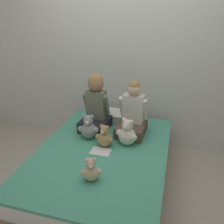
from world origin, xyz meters
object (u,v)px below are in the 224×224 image
(child_on_left, at_px, (96,106))
(sign_card, at_px, (101,151))
(bed, at_px, (103,167))
(teddy_bear_held_by_left_child, at_px, (89,128))
(teddy_bear_held_by_right_child, at_px, (127,134))
(child_on_right, at_px, (133,115))
(teddy_bear_between_children, at_px, (105,137))
(teddy_bear_at_foot_of_bed, at_px, (91,171))
(pillow_at_headboard, at_px, (119,116))

(child_on_left, height_order, sign_card, child_on_left)
(bed, xyz_separation_m, sign_card, (-0.01, -0.02, 0.23))
(teddy_bear_held_by_left_child, height_order, teddy_bear_held_by_right_child, teddy_bear_held_by_right_child)
(child_on_right, relative_size, teddy_bear_held_by_right_child, 2.07)
(teddy_bear_held_by_left_child, distance_m, teddy_bear_held_by_right_child, 0.46)
(bed, height_order, teddy_bear_between_children, teddy_bear_between_children)
(bed, distance_m, teddy_bear_at_foot_of_bed, 0.56)
(pillow_at_headboard, bearing_deg, sign_card, -90.74)
(teddy_bear_held_by_left_child, bearing_deg, sign_card, -52.23)
(bed, bearing_deg, teddy_bear_held_by_right_child, 41.14)
(teddy_bear_held_by_right_child, distance_m, teddy_bear_at_foot_of_bed, 0.68)
(teddy_bear_held_by_right_child, bearing_deg, teddy_bear_between_children, -136.66)
(bed, relative_size, teddy_bear_held_by_left_child, 6.27)
(child_on_left, bearing_deg, teddy_bear_held_by_right_child, -27.87)
(bed, distance_m, sign_card, 0.23)
(bed, xyz_separation_m, child_on_right, (0.23, 0.47, 0.46))
(teddy_bear_between_children, xyz_separation_m, sign_card, (-0.01, -0.12, -0.10))
(child_on_right, xyz_separation_m, teddy_bear_held_by_right_child, (-0.00, -0.27, -0.11))
(child_on_right, distance_m, sign_card, 0.59)
(sign_card, bearing_deg, teddy_bear_between_children, 86.44)
(bed, xyz_separation_m, teddy_bear_at_foot_of_bed, (0.05, -0.46, 0.32))
(child_on_left, bearing_deg, child_on_right, 2.85)
(teddy_bear_held_by_left_child, bearing_deg, child_on_right, 23.93)
(teddy_bear_held_by_left_child, xyz_separation_m, pillow_at_headboard, (0.23, 0.54, -0.07))
(child_on_left, relative_size, sign_card, 3.28)
(teddy_bear_at_foot_of_bed, bearing_deg, pillow_at_headboard, 70.46)
(teddy_bear_between_children, relative_size, pillow_at_headboard, 0.49)
(teddy_bear_held_by_right_child, distance_m, teddy_bear_between_children, 0.25)
(teddy_bear_between_children, bearing_deg, bed, -74.51)
(child_on_right, bearing_deg, teddy_bear_held_by_right_child, -87.20)
(teddy_bear_held_by_right_child, height_order, sign_card, teddy_bear_held_by_right_child)
(pillow_at_headboard, bearing_deg, child_on_right, -51.35)
(bed, distance_m, teddy_bear_held_by_left_child, 0.47)
(bed, relative_size, pillow_at_headboard, 3.58)
(teddy_bear_held_by_left_child, distance_m, teddy_bear_at_foot_of_bed, 0.73)
(teddy_bear_held_by_right_child, xyz_separation_m, pillow_at_headboard, (-0.23, 0.56, -0.07))
(pillow_at_headboard, bearing_deg, bed, -90.00)
(child_on_left, bearing_deg, teddy_bear_between_children, -55.62)
(teddy_bear_held_by_right_child, relative_size, teddy_bear_at_foot_of_bed, 1.37)
(teddy_bear_held_by_left_child, xyz_separation_m, teddy_bear_at_foot_of_bed, (0.28, -0.67, -0.03))
(teddy_bear_at_foot_of_bed, distance_m, pillow_at_headboard, 1.22)
(teddy_bear_held_by_right_child, bearing_deg, sign_card, -117.05)
(teddy_bear_between_children, height_order, sign_card, teddy_bear_between_children)
(child_on_left, distance_m, sign_card, 0.61)
(teddy_bear_between_children, height_order, teddy_bear_at_foot_of_bed, teddy_bear_between_children)
(teddy_bear_held_by_right_child, height_order, pillow_at_headboard, teddy_bear_held_by_right_child)
(teddy_bear_held_by_left_child, bearing_deg, teddy_bear_between_children, -31.84)
(pillow_at_headboard, bearing_deg, child_on_left, -128.88)
(child_on_right, height_order, teddy_bear_held_by_right_child, child_on_right)
(teddy_bear_at_foot_of_bed, relative_size, sign_card, 1.08)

